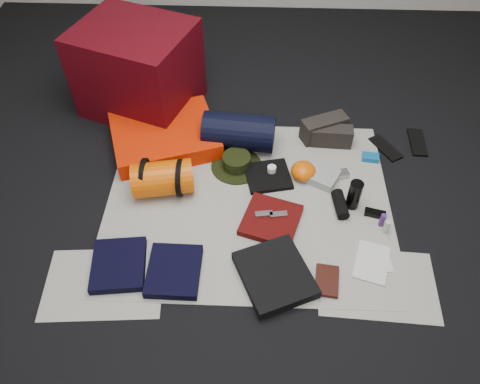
{
  "coord_description": "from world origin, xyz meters",
  "views": [
    {
      "loc": [
        0.02,
        -1.7,
        2.05
      ],
      "look_at": [
        -0.05,
        -0.01,
        0.1
      ],
      "focal_mm": 35.0,
      "sensor_mm": 36.0,
      "label": 1
    }
  ],
  "objects_px": {
    "paperback_book": "(327,281)",
    "compact_camera": "(341,174)",
    "red_cabinet": "(138,69)",
    "water_bottle": "(354,195)",
    "sleeping_pad": "(165,136)",
    "navy_duffel": "(239,132)",
    "stuff_sack": "(163,178)"
  },
  "relations": [
    {
      "from": "sleeping_pad",
      "to": "stuff_sack",
      "type": "bearing_deg",
      "value": -82.58
    },
    {
      "from": "sleeping_pad",
      "to": "water_bottle",
      "type": "height_order",
      "value": "water_bottle"
    },
    {
      "from": "navy_duffel",
      "to": "paperback_book",
      "type": "distance_m",
      "value": 1.08
    },
    {
      "from": "compact_camera",
      "to": "paperback_book",
      "type": "bearing_deg",
      "value": -115.9
    },
    {
      "from": "compact_camera",
      "to": "sleeping_pad",
      "type": "bearing_deg",
      "value": 151.88
    },
    {
      "from": "water_bottle",
      "to": "compact_camera",
      "type": "relative_size",
      "value": 2.04
    },
    {
      "from": "stuff_sack",
      "to": "navy_duffel",
      "type": "bearing_deg",
      "value": 43.57
    },
    {
      "from": "red_cabinet",
      "to": "compact_camera",
      "type": "relative_size",
      "value": 7.6
    },
    {
      "from": "red_cabinet",
      "to": "water_bottle",
      "type": "distance_m",
      "value": 1.59
    },
    {
      "from": "red_cabinet",
      "to": "navy_duffel",
      "type": "relative_size",
      "value": 1.57
    },
    {
      "from": "sleeping_pad",
      "to": "navy_duffel",
      "type": "bearing_deg",
      "value": -1.2
    },
    {
      "from": "paperback_book",
      "to": "compact_camera",
      "type": "bearing_deg",
      "value": 86.33
    },
    {
      "from": "sleeping_pad",
      "to": "stuff_sack",
      "type": "xyz_separation_m",
      "value": [
        0.05,
        -0.4,
        0.04
      ]
    },
    {
      "from": "water_bottle",
      "to": "compact_camera",
      "type": "height_order",
      "value": "water_bottle"
    },
    {
      "from": "red_cabinet",
      "to": "water_bottle",
      "type": "xyz_separation_m",
      "value": [
        1.32,
        -0.86,
        -0.19
      ]
    },
    {
      "from": "water_bottle",
      "to": "compact_camera",
      "type": "xyz_separation_m",
      "value": [
        -0.04,
        0.22,
        -0.07
      ]
    },
    {
      "from": "red_cabinet",
      "to": "sleeping_pad",
      "type": "relative_size",
      "value": 1.09
    },
    {
      "from": "sleeping_pad",
      "to": "navy_duffel",
      "type": "relative_size",
      "value": 1.44
    },
    {
      "from": "stuff_sack",
      "to": "water_bottle",
      "type": "distance_m",
      "value": 1.07
    },
    {
      "from": "water_bottle",
      "to": "sleeping_pad",
      "type": "bearing_deg",
      "value": 156.95
    },
    {
      "from": "red_cabinet",
      "to": "paperback_book",
      "type": "distance_m",
      "value": 1.8
    },
    {
      "from": "red_cabinet",
      "to": "water_bottle",
      "type": "relative_size",
      "value": 3.73
    },
    {
      "from": "sleeping_pad",
      "to": "navy_duffel",
      "type": "xyz_separation_m",
      "value": [
        0.47,
        -0.01,
        0.06
      ]
    },
    {
      "from": "compact_camera",
      "to": "water_bottle",
      "type": "bearing_deg",
      "value": -94.63
    },
    {
      "from": "sleeping_pad",
      "to": "water_bottle",
      "type": "bearing_deg",
      "value": -23.05
    },
    {
      "from": "sleeping_pad",
      "to": "stuff_sack",
      "type": "distance_m",
      "value": 0.41
    },
    {
      "from": "red_cabinet",
      "to": "paperback_book",
      "type": "height_order",
      "value": "red_cabinet"
    },
    {
      "from": "stuff_sack",
      "to": "water_bottle",
      "type": "height_order",
      "value": "stuff_sack"
    },
    {
      "from": "red_cabinet",
      "to": "compact_camera",
      "type": "xyz_separation_m",
      "value": [
        1.28,
        -0.64,
        -0.26
      ]
    },
    {
      "from": "red_cabinet",
      "to": "compact_camera",
      "type": "bearing_deg",
      "value": -5.88
    },
    {
      "from": "red_cabinet",
      "to": "sleeping_pad",
      "type": "xyz_separation_m",
      "value": [
        0.2,
        -0.38,
        -0.22
      ]
    },
    {
      "from": "red_cabinet",
      "to": "stuff_sack",
      "type": "xyz_separation_m",
      "value": [
        0.26,
        -0.79,
        -0.18
      ]
    }
  ]
}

